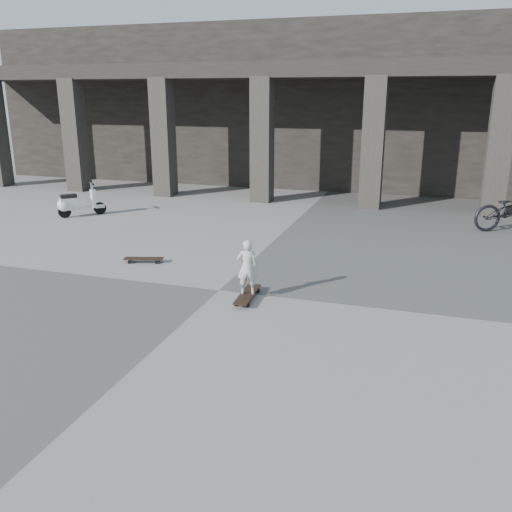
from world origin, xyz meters
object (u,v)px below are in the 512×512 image
(child, at_px, (247,267))
(skateboard_spare, at_px, (144,259))
(scooter, at_px, (73,204))
(longboard, at_px, (247,295))

(child, bearing_deg, skateboard_spare, -42.88)
(skateboard_spare, distance_m, scooter, 5.38)
(skateboard_spare, xyz_separation_m, child, (2.80, -1.37, 0.52))
(longboard, xyz_separation_m, child, (0.00, 0.00, 0.51))
(skateboard_spare, bearing_deg, scooter, 124.48)
(longboard, height_order, skateboard_spare, longboard)
(skateboard_spare, height_order, scooter, scooter)
(skateboard_spare, bearing_deg, child, -42.36)
(child, xyz_separation_m, scooter, (-6.96, 4.77, -0.21))
(skateboard_spare, bearing_deg, longboard, -42.36)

